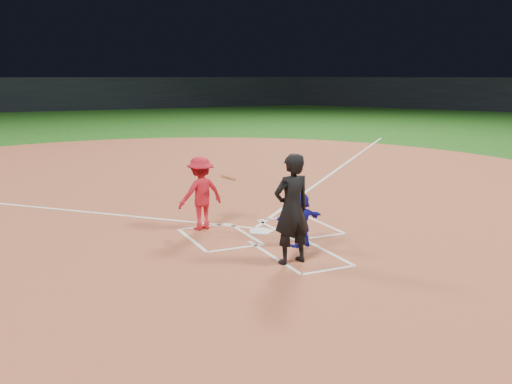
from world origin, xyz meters
name	(u,v)px	position (x,y,z in m)	size (l,w,h in m)	color
ground	(261,232)	(0.00, 0.00, 0.00)	(120.00, 120.00, 0.00)	#184B12
home_plate_dirt	(179,185)	(0.00, 6.00, 0.01)	(28.00, 28.00, 0.01)	#964A31
stadium_wall_far	(47,94)	(0.00, 48.00, 1.60)	(80.00, 1.20, 3.20)	black
home_plate	(261,231)	(0.00, 0.00, 0.02)	(0.60, 0.60, 0.02)	white
catcher	(301,220)	(0.27, -1.33, 0.56)	(1.01, 0.32, 1.09)	#1518AF
umpire	(292,209)	(-0.40, -2.15, 1.02)	(0.74, 0.48, 2.02)	black
chalk_markings	(186,189)	(0.00, 5.29, 0.01)	(28.35, 17.32, 0.01)	white
batter_at_plate	(201,193)	(-1.11, 0.76, 0.83)	(1.48, 0.87, 1.63)	red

